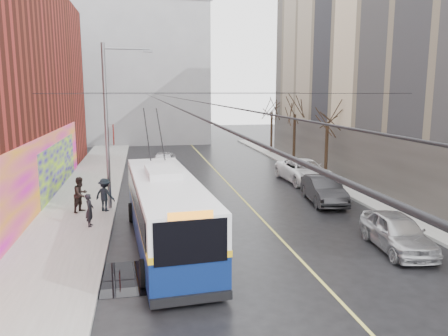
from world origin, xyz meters
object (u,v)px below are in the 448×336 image
(pedestrian_c, at_px, (105,195))
(parked_car_c, at_px, (304,171))
(tree_near, at_px, (328,112))
(trolleybus, at_px, (166,210))
(tree_mid, at_px, (295,106))
(streetlight_pole, at_px, (109,123))
(pedestrian_a, at_px, (90,210))
(pedestrian_b, at_px, (81,194))
(tree_far, at_px, (272,105))
(following_car, at_px, (163,161))
(parked_car_b, at_px, (324,190))
(parked_car_a, at_px, (397,232))

(pedestrian_c, bearing_deg, parked_car_c, -124.74)
(tree_near, height_order, pedestrian_c, tree_near)
(trolleybus, bearing_deg, parked_car_c, 43.10)
(tree_mid, bearing_deg, trolleybus, -123.25)
(streetlight_pole, bearing_deg, pedestrian_a, -104.84)
(tree_near, height_order, pedestrian_b, tree_near)
(tree_far, xyz_separation_m, following_car, (-11.76, -8.27, -4.35))
(tree_far, distance_m, pedestrian_c, 26.12)
(parked_car_b, bearing_deg, parked_car_c, 87.20)
(tree_mid, distance_m, following_car, 12.64)
(streetlight_pole, xyz_separation_m, pedestrian_b, (-1.61, -0.56, -3.75))
(tree_mid, height_order, trolleybus, tree_mid)
(parked_car_c, bearing_deg, streetlight_pole, -160.13)
(tree_near, distance_m, pedestrian_c, 17.31)
(trolleybus, bearing_deg, streetlight_pole, 108.78)
(streetlight_pole, distance_m, tree_far, 25.09)
(tree_far, bearing_deg, parked_car_b, -98.33)
(parked_car_b, bearing_deg, streetlight_pole, -175.83)
(tree_mid, height_order, pedestrian_c, tree_mid)
(pedestrian_c, bearing_deg, tree_far, -95.15)
(parked_car_a, distance_m, pedestrian_a, 13.83)
(tree_mid, distance_m, parked_car_c, 9.16)
(parked_car_a, distance_m, pedestrian_b, 15.70)
(streetlight_pole, height_order, parked_car_a, streetlight_pole)
(tree_mid, relative_size, parked_car_c, 1.13)
(parked_car_c, height_order, pedestrian_b, pedestrian_b)
(parked_car_a, bearing_deg, pedestrian_b, 155.86)
(pedestrian_a, xyz_separation_m, pedestrian_c, (0.51, 2.65, 0.10))
(following_car, distance_m, pedestrian_c, 12.92)
(tree_far, height_order, following_car, tree_far)
(tree_mid, bearing_deg, pedestrian_c, -138.68)
(pedestrian_b, bearing_deg, trolleybus, -110.07)
(tree_mid, height_order, tree_far, tree_mid)
(tree_near, distance_m, tree_far, 14.00)
(pedestrian_c, bearing_deg, trolleybus, 149.91)
(tree_near, xyz_separation_m, following_car, (-11.76, 5.73, -4.19))
(following_car, bearing_deg, parked_car_b, -44.99)
(tree_far, bearing_deg, parked_car_c, -97.72)
(tree_far, bearing_deg, streetlight_pole, -127.12)
(streetlight_pole, relative_size, pedestrian_a, 5.69)
(tree_far, bearing_deg, trolleybus, -115.64)
(streetlight_pole, bearing_deg, pedestrian_c, -120.04)
(parked_car_a, xyz_separation_m, pedestrian_a, (-12.81, 5.21, 0.17))
(tree_mid, xyz_separation_m, pedestrian_c, (-15.50, -13.62, -4.21))
(parked_car_b, bearing_deg, following_car, 132.36)
(streetlight_pole, bearing_deg, following_car, 73.92)
(tree_far, distance_m, pedestrian_a, 28.56)
(parked_car_c, bearing_deg, parked_car_a, -96.87)
(tree_mid, distance_m, pedestrian_a, 23.23)
(streetlight_pole, xyz_separation_m, parked_car_b, (12.12, -0.62, -4.06))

